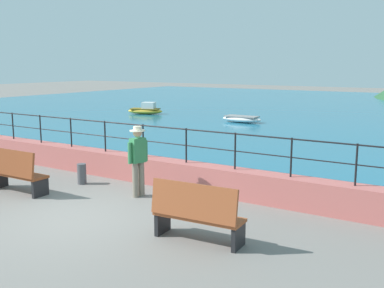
{
  "coord_description": "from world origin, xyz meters",
  "views": [
    {
      "loc": [
        7.02,
        -6.42,
        3.21
      ],
      "look_at": [
        0.57,
        3.7,
        1.1
      ],
      "focal_mm": 42.38,
      "sensor_mm": 36.0,
      "label": 1
    }
  ],
  "objects_px": {
    "person_walking": "(138,158)",
    "boat_0": "(242,119)",
    "boat_2": "(146,110)",
    "bollard": "(82,174)",
    "bench_main": "(15,171)",
    "bench_far": "(196,213)"
  },
  "relations": [
    {
      "from": "person_walking",
      "to": "boat_0",
      "type": "distance_m",
      "value": 14.6
    },
    {
      "from": "person_walking",
      "to": "boat_0",
      "type": "height_order",
      "value": "person_walking"
    },
    {
      "from": "boat_2",
      "to": "bollard",
      "type": "bearing_deg",
      "value": -57.55
    },
    {
      "from": "bench_main",
      "to": "person_walking",
      "type": "xyz_separation_m",
      "value": [
        2.82,
        1.43,
        0.42
      ]
    },
    {
      "from": "boat_0",
      "to": "boat_2",
      "type": "distance_m",
      "value": 7.14
    },
    {
      "from": "bench_main",
      "to": "boat_2",
      "type": "distance_m",
      "value": 18.04
    },
    {
      "from": "person_walking",
      "to": "bollard",
      "type": "relative_size",
      "value": 3.15
    },
    {
      "from": "bollard",
      "to": "boat_2",
      "type": "relative_size",
      "value": 0.23
    },
    {
      "from": "bench_main",
      "to": "bollard",
      "type": "distance_m",
      "value": 1.72
    },
    {
      "from": "bollard",
      "to": "boat_0",
      "type": "bearing_deg",
      "value": 98.41
    },
    {
      "from": "boat_2",
      "to": "bench_far",
      "type": "bearing_deg",
      "value": -49.27
    },
    {
      "from": "bench_far",
      "to": "bollard",
      "type": "relative_size",
      "value": 3.12
    },
    {
      "from": "bench_far",
      "to": "person_walking",
      "type": "height_order",
      "value": "person_walking"
    },
    {
      "from": "bench_far",
      "to": "boat_0",
      "type": "height_order",
      "value": "bench_far"
    },
    {
      "from": "bench_main",
      "to": "bollard",
      "type": "bearing_deg",
      "value": 63.52
    },
    {
      "from": "boat_2",
      "to": "bench_main",
      "type": "bearing_deg",
      "value": -62.19
    },
    {
      "from": "bollard",
      "to": "bench_far",
      "type": "bearing_deg",
      "value": -20.62
    },
    {
      "from": "bench_far",
      "to": "bollard",
      "type": "height_order",
      "value": "bench_far"
    },
    {
      "from": "bench_main",
      "to": "bollard",
      "type": "xyz_separation_m",
      "value": [
        0.76,
        1.52,
        -0.28
      ]
    },
    {
      "from": "bench_main",
      "to": "boat_0",
      "type": "bearing_deg",
      "value": 94.81
    },
    {
      "from": "bench_main",
      "to": "bench_far",
      "type": "height_order",
      "value": "same"
    },
    {
      "from": "bollard",
      "to": "boat_2",
      "type": "bearing_deg",
      "value": 122.45
    }
  ]
}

